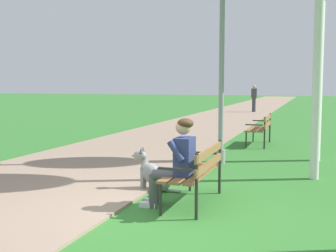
# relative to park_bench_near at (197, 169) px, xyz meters

# --- Properties ---
(ground_plane) EXTENTS (120.00, 120.00, 0.00)m
(ground_plane) POSITION_rel_park_bench_near_xyz_m (-0.52, -0.74, -0.51)
(ground_plane) COLOR #33752D
(paved_path) EXTENTS (3.97, 60.00, 0.04)m
(paved_path) POSITION_rel_park_bench_near_xyz_m (-2.86, 23.26, -0.49)
(paved_path) COLOR gray
(paved_path) RESTS_ON ground
(park_bench_near) EXTENTS (0.55, 1.50, 0.85)m
(park_bench_near) POSITION_rel_park_bench_near_xyz_m (0.00, 0.00, 0.00)
(park_bench_near) COLOR olive
(park_bench_near) RESTS_ON ground
(park_bench_mid) EXTENTS (0.55, 1.50, 0.85)m
(park_bench_mid) POSITION_rel_park_bench_near_xyz_m (0.14, 6.33, 0.00)
(park_bench_mid) COLOR olive
(park_bench_mid) RESTS_ON ground
(person_seated_on_near_bench) EXTENTS (0.74, 0.49, 1.25)m
(person_seated_on_near_bench) POSITION_rel_park_bench_near_xyz_m (-0.21, -0.28, 0.17)
(person_seated_on_near_bench) COLOR #4C4C51
(person_seated_on_near_bench) RESTS_ON ground
(dog_grey) EXTENTS (0.83, 0.29, 0.71)m
(dog_grey) POSITION_rel_park_bench_near_xyz_m (-0.85, 0.51, -0.25)
(dog_grey) COLOR gray
(dog_grey) RESTS_ON ground
(lamp_post_near) EXTENTS (0.24, 0.24, 4.49)m
(lamp_post_near) POSITION_rel_park_bench_near_xyz_m (-0.34, 3.23, 1.81)
(lamp_post_near) COLOR gray
(lamp_post_near) RESTS_ON ground
(pedestrian_distant) EXTENTS (0.32, 0.22, 1.65)m
(pedestrian_distant) POSITION_rel_park_bench_near_xyz_m (-1.93, 20.22, 0.33)
(pedestrian_distant) COLOR #383842
(pedestrian_distant) RESTS_ON ground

